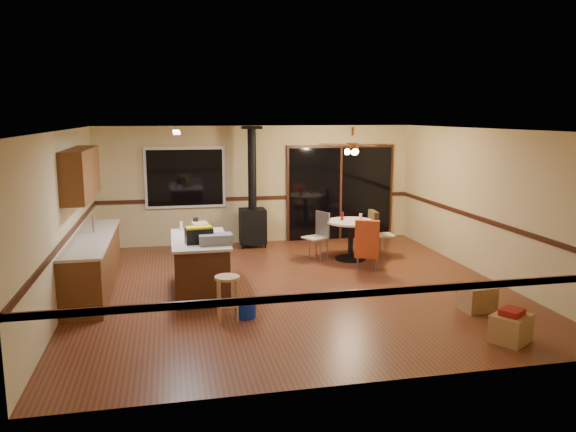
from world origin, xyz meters
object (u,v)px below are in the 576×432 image
object	(u,v)px
kitchen_island	(200,265)
box_under_window	(193,244)
toolbox_grey	(216,239)
bar_stool	(228,298)
blue_bucket	(246,309)
chair_near	(367,239)
toolbox_black	(199,236)
box_corner_a	(511,328)
dining_table	(351,233)
wood_stove	(253,214)
chair_right	(374,228)
chair_left	(319,230)
box_corner_b	(477,298)

from	to	relation	value
kitchen_island	box_under_window	size ratio (longest dim) A/B	3.49
toolbox_grey	bar_stool	xyz separation A→B (m)	(0.08, -0.84, -0.66)
blue_bucket	chair_near	size ratio (longest dim) A/B	0.42
kitchen_island	toolbox_black	xyz separation A→B (m)	(-0.02, -0.34, 0.56)
kitchen_island	box_corner_a	world-z (taller)	kitchen_island
bar_stool	dining_table	size ratio (longest dim) A/B	0.66
blue_bucket	box_under_window	distance (m)	4.04
kitchen_island	toolbox_black	distance (m)	0.66
wood_stove	chair_right	bearing A→B (deg)	-32.79
blue_bucket	chair_left	bearing A→B (deg)	57.50
toolbox_grey	blue_bucket	xyz separation A→B (m)	(0.34, -0.77, -0.86)
kitchen_island	blue_bucket	distance (m)	1.41
box_corner_b	kitchen_island	bearing A→B (deg)	156.92
toolbox_black	bar_stool	size ratio (longest dim) A/B	0.65
kitchen_island	chair_near	xyz separation A→B (m)	(3.05, 0.67, 0.14)
wood_stove	chair_left	bearing A→B (deg)	-50.52
toolbox_black	box_corner_a	distance (m)	4.56
blue_bucket	box_corner_b	size ratio (longest dim) A/B	0.64
chair_right	chair_near	bearing A→B (deg)	-117.91
box_under_window	box_corner_a	xyz separation A→B (m)	(3.72, -5.57, -0.02)
bar_stool	chair_near	xyz separation A→B (m)	(2.76, 1.99, 0.28)
box_under_window	chair_near	bearing A→B (deg)	-34.15
blue_bucket	box_corner_b	world-z (taller)	box_corner_b
chair_right	box_under_window	size ratio (longest dim) A/B	1.46
kitchen_island	box_corner_b	xyz separation A→B (m)	(3.91, -1.67, -0.27)
wood_stove	blue_bucket	distance (m)	4.40
box_under_window	toolbox_grey	bearing A→B (deg)	-86.04
toolbox_grey	chair_left	bearing A→B (deg)	44.35
toolbox_grey	dining_table	xyz separation A→B (m)	(2.81, 2.01, -0.44)
dining_table	chair_near	world-z (taller)	chair_near
wood_stove	chair_near	size ratio (longest dim) A/B	3.60
box_under_window	box_corner_a	bearing A→B (deg)	-56.28
kitchen_island	blue_bucket	bearing A→B (deg)	-65.94
wood_stove	chair_right	xyz separation A→B (m)	(2.25, -1.45, -0.13)
wood_stove	toolbox_grey	xyz separation A→B (m)	(-1.08, -3.53, 0.25)
toolbox_black	bar_stool	world-z (taller)	toolbox_black
chair_near	box_corner_a	distance (m)	3.58
box_under_window	box_corner_a	world-z (taller)	box_under_window
bar_stool	chair_left	world-z (taller)	chair_left
kitchen_island	toolbox_grey	distance (m)	0.74
chair_near	box_corner_a	size ratio (longest dim) A/B	1.50
blue_bucket	dining_table	world-z (taller)	dining_table
bar_stool	box_corner_a	distance (m)	3.73
box_corner_a	box_corner_b	distance (m)	1.17
box_corner_a	toolbox_black	bearing A→B (deg)	146.45
wood_stove	kitchen_island	bearing A→B (deg)	-113.09
toolbox_grey	kitchen_island	bearing A→B (deg)	114.44
toolbox_grey	box_corner_a	distance (m)	4.28
bar_stool	box_corner_b	distance (m)	3.64
kitchen_island	bar_stool	bearing A→B (deg)	-77.35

